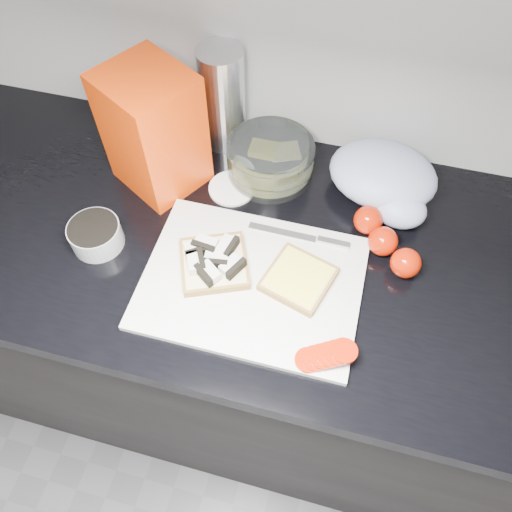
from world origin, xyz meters
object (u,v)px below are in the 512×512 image
Objects in this scene: cutting_board at (252,282)px; steel_canister at (223,99)px; glass_bowl at (270,159)px; bread_bag at (154,131)px.

steel_canister is at bearing 113.97° from cutting_board.
steel_canister is at bearing 149.54° from glass_bowl.
bread_bag is at bearing 140.03° from cutting_board.
cutting_board is 1.59× the size of bread_bag.
steel_canister is at bearing 85.79° from bread_bag.
bread_bag is (-0.25, 0.21, 0.12)m from cutting_board.
steel_canister is (-0.12, 0.07, 0.08)m from glass_bowl.
glass_bowl is at bearing 97.11° from cutting_board.
glass_bowl is 0.81× the size of steel_canister.
cutting_board is at bearing -66.03° from steel_canister.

